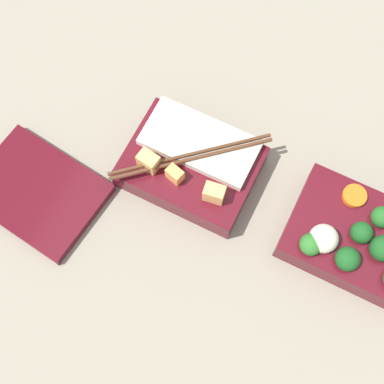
{
  "coord_description": "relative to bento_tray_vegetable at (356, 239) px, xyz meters",
  "views": [
    {
      "loc": [
        -0.01,
        0.28,
        0.71
      ],
      "look_at": [
        0.1,
        0.05,
        0.04
      ],
      "focal_mm": 50.0,
      "sensor_mm": 36.0,
      "label": 1
    }
  ],
  "objects": [
    {
      "name": "bento_tray_vegetable",
      "position": [
        0.0,
        0.0,
        0.0
      ],
      "size": [
        0.18,
        0.13,
        0.07
      ],
      "color": "#510F19",
      "rests_on": "ground_plane"
    },
    {
      "name": "bento_lid",
      "position": [
        0.42,
        0.13,
        -0.02
      ],
      "size": [
        0.19,
        0.15,
        0.02
      ],
      "primitive_type": "cube",
      "rotation": [
        0.0,
        0.0,
        -0.12
      ],
      "color": "#510F19",
      "rests_on": "ground_plane"
    },
    {
      "name": "bento_tray_rice",
      "position": [
        0.24,
        -0.0,
        -0.0
      ],
      "size": [
        0.18,
        0.16,
        0.07
      ],
      "color": "#510F19",
      "rests_on": "ground_plane"
    },
    {
      "name": "ground_plane",
      "position": [
        0.12,
        -0.01,
        -0.03
      ],
      "size": [
        3.0,
        3.0,
        0.0
      ],
      "primitive_type": "plane",
      "color": "gray"
    }
  ]
}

